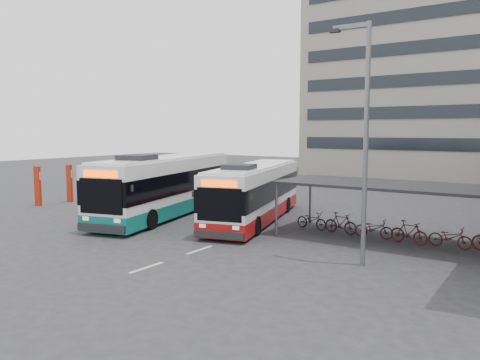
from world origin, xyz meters
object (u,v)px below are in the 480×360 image
Objects in this scene: bus_teal at (167,186)px; pedestrian at (115,211)px; lamp_post at (363,129)px; bus_main at (255,193)px.

pedestrian is (0.02, -3.88, -0.90)m from bus_teal.
bus_main is at bearing 145.15° from lamp_post.
bus_main is 7.38m from pedestrian.
lamp_post reaches higher than pedestrian.
lamp_post is (12.82, -3.64, 3.22)m from bus_teal.
lamp_post is at bearing -29.91° from bus_teal.
bus_teal is at bearing 179.21° from bus_main.
lamp_post is (7.67, -5.03, 3.39)m from bus_main.
bus_main is at bearing -17.05° from pedestrian.
bus_main is 9.78m from lamp_post.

